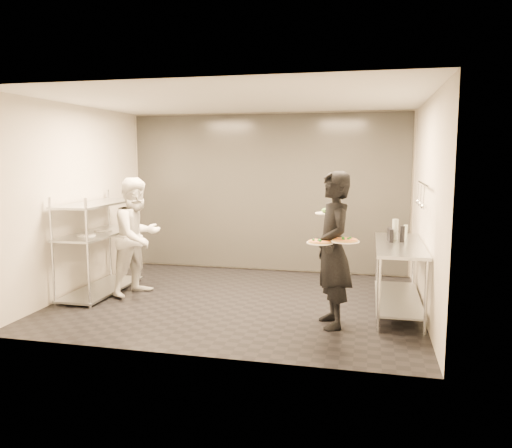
% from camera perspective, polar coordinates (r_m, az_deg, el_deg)
% --- Properties ---
extents(room_shell, '(5.00, 4.00, 2.80)m').
position_cam_1_polar(room_shell, '(8.06, 0.09, 3.17)').
color(room_shell, black).
rests_on(room_shell, ground).
extents(pass_rack, '(0.60, 1.60, 1.50)m').
position_cam_1_polar(pass_rack, '(7.83, -17.44, -1.98)').
color(pass_rack, silver).
rests_on(pass_rack, ground).
extents(prep_counter, '(0.60, 1.80, 0.92)m').
position_cam_1_polar(prep_counter, '(6.82, 16.01, -4.58)').
color(prep_counter, silver).
rests_on(prep_counter, ground).
extents(utensil_rail, '(0.07, 1.20, 0.31)m').
position_cam_1_polar(utensil_rail, '(6.71, 18.42, 3.08)').
color(utensil_rail, silver).
rests_on(utensil_rail, room_shell).
extents(waiter, '(0.65, 0.79, 1.87)m').
position_cam_1_polar(waiter, '(6.03, 8.78, -2.94)').
color(waiter, black).
rests_on(waiter, ground).
extents(chef, '(0.91, 1.02, 1.74)m').
position_cam_1_polar(chef, '(7.57, -13.39, -1.39)').
color(chef, silver).
rests_on(chef, ground).
extents(pizza_plate_near, '(0.31, 0.31, 0.05)m').
position_cam_1_polar(pizza_plate_near, '(5.79, 7.30, -2.05)').
color(pizza_plate_near, white).
rests_on(pizza_plate_near, waiter).
extents(pizza_plate_far, '(0.33, 0.33, 0.05)m').
position_cam_1_polar(pizza_plate_far, '(5.77, 10.15, -1.86)').
color(pizza_plate_far, white).
rests_on(pizza_plate_far, waiter).
extents(salad_plate, '(0.29, 0.29, 0.07)m').
position_cam_1_polar(salad_plate, '(6.25, 8.08, 1.39)').
color(salad_plate, white).
rests_on(salad_plate, waiter).
extents(pos_monitor, '(0.08, 0.25, 0.17)m').
position_cam_1_polar(pos_monitor, '(6.87, 15.08, -1.21)').
color(pos_monitor, black).
rests_on(pos_monitor, prep_counter).
extents(bottle_green, '(0.08, 0.08, 0.29)m').
position_cam_1_polar(bottle_green, '(6.98, 15.62, -0.62)').
color(bottle_green, gray).
rests_on(bottle_green, prep_counter).
extents(bottle_clear, '(0.05, 0.05, 0.18)m').
position_cam_1_polar(bottle_clear, '(7.24, 16.71, -0.80)').
color(bottle_clear, gray).
rests_on(bottle_clear, prep_counter).
extents(bottle_dark, '(0.06, 0.06, 0.21)m').
position_cam_1_polar(bottle_dark, '(6.85, 16.39, -1.11)').
color(bottle_dark, black).
rests_on(bottle_dark, prep_counter).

